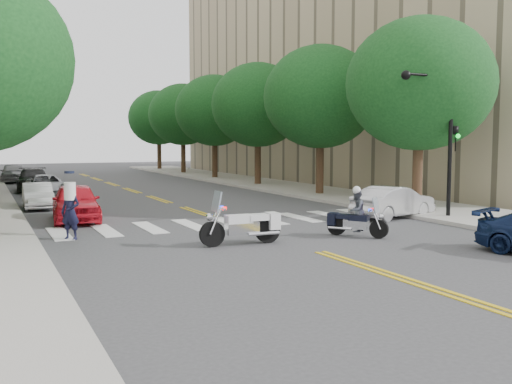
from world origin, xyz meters
TOP-DOWN VIEW (x-y plane):
  - ground at (0.00, 0.00)m, footprint 140.00×140.00m
  - sidewalk_right at (9.50, 22.00)m, footprint 5.00×60.00m
  - building_right at (26.00, 26.00)m, footprint 26.00×44.00m
  - tree_r_0 at (8.80, 6.00)m, footprint 6.40×6.40m
  - tree_r_1 at (8.80, 14.00)m, footprint 6.40×6.40m
  - tree_r_2 at (8.80, 22.00)m, footprint 6.40×6.40m
  - tree_r_3 at (8.80, 30.00)m, footprint 6.40×6.40m
  - tree_r_4 at (8.80, 38.00)m, footprint 6.40×6.40m
  - tree_r_5 at (8.80, 46.00)m, footprint 6.40×6.40m
  - traffic_signal_pole at (7.72, 3.50)m, footprint 2.82×0.42m
  - motorcycle_police at (2.42, 1.73)m, footprint 1.37×1.79m
  - motorcycle_parked at (-1.32, 1.99)m, footprint 2.56×0.61m
  - officer_standing at (-5.99, 5.19)m, footprint 0.75×0.74m
  - convertible at (6.50, 4.78)m, footprint 4.15×2.28m
  - parked_car_a at (-5.20, 9.50)m, footprint 2.14×4.43m
  - parked_car_b at (-6.16, 14.50)m, footprint 1.34×3.58m
  - parked_car_c at (-5.20, 20.64)m, footprint 2.05×4.35m
  - parked_car_d at (-5.55, 24.50)m, footprint 2.26×4.95m
  - parked_car_e at (-6.30, 32.93)m, footprint 2.01×4.37m

SIDE VIEW (x-z plane):
  - ground at x=0.00m, z-range 0.00..0.00m
  - sidewalk_right at x=9.50m, z-range 0.00..0.15m
  - motorcycle_parked at x=-1.32m, z-range -0.25..1.40m
  - parked_car_b at x=-6.16m, z-range 0.00..1.17m
  - parked_car_c at x=-5.20m, z-range 0.00..1.20m
  - convertible at x=6.50m, z-range 0.00..1.30m
  - parked_car_d at x=-5.55m, z-range 0.00..1.41m
  - parked_car_e at x=-6.30m, z-range 0.00..1.45m
  - parked_car_a at x=-5.20m, z-range 0.00..1.46m
  - motorcycle_police at x=2.42m, z-range -0.09..1.57m
  - officer_standing at x=-5.99m, z-range 0.00..1.75m
  - traffic_signal_pole at x=7.72m, z-range 0.72..6.72m
  - tree_r_0 at x=8.80m, z-range 1.33..9.78m
  - tree_r_1 at x=8.80m, z-range 1.33..9.78m
  - tree_r_2 at x=8.80m, z-range 1.33..9.78m
  - tree_r_3 at x=8.80m, z-range 1.33..9.78m
  - tree_r_4 at x=8.80m, z-range 1.33..9.78m
  - tree_r_5 at x=8.80m, z-range 1.33..9.78m
  - building_right at x=26.00m, z-range 0.00..22.00m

